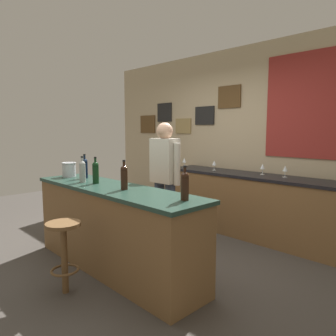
% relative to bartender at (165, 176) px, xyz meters
% --- Properties ---
extents(ground_plane, '(10.00, 10.00, 0.00)m').
position_rel_bartender_xyz_m(ground_plane, '(0.08, -0.45, -0.94)').
color(ground_plane, '#423D38').
extents(back_wall, '(6.00, 0.09, 2.80)m').
position_rel_bartender_xyz_m(back_wall, '(0.09, 1.58, 0.48)').
color(back_wall, tan).
rests_on(back_wall, ground_plane).
extents(bar_counter, '(2.39, 0.60, 0.92)m').
position_rel_bartender_xyz_m(bar_counter, '(0.08, -0.85, -0.47)').
color(bar_counter, brown).
rests_on(bar_counter, ground_plane).
extents(side_counter, '(2.66, 0.56, 0.90)m').
position_rel_bartender_xyz_m(side_counter, '(0.48, 1.20, -0.48)').
color(side_counter, brown).
rests_on(side_counter, ground_plane).
extents(bartender, '(0.52, 0.21, 1.62)m').
position_rel_bartender_xyz_m(bartender, '(0.00, 0.00, 0.00)').
color(bartender, '#384766').
rests_on(bartender, ground_plane).
extents(bar_stool, '(0.32, 0.32, 0.68)m').
position_rel_bartender_xyz_m(bar_stool, '(0.19, -1.48, -0.48)').
color(bar_stool, brown).
rests_on(bar_stool, ground_plane).
extents(wine_bottle_a, '(0.07, 0.07, 0.31)m').
position_rel_bartender_xyz_m(wine_bottle_a, '(-0.68, -0.75, 0.12)').
color(wine_bottle_a, black).
rests_on(wine_bottle_a, bar_counter).
extents(wine_bottle_b, '(0.07, 0.07, 0.31)m').
position_rel_bartender_xyz_m(wine_bottle_b, '(-0.42, -0.93, 0.12)').
color(wine_bottle_b, '#999E99').
rests_on(wine_bottle_b, bar_counter).
extents(wine_bottle_c, '(0.07, 0.07, 0.31)m').
position_rel_bartender_xyz_m(wine_bottle_c, '(-0.24, -0.86, 0.12)').
color(wine_bottle_c, black).
rests_on(wine_bottle_c, bar_counter).
extents(wine_bottle_d, '(0.07, 0.07, 0.31)m').
position_rel_bartender_xyz_m(wine_bottle_d, '(0.29, -0.85, 0.12)').
color(wine_bottle_d, black).
rests_on(wine_bottle_d, bar_counter).
extents(wine_bottle_e, '(0.07, 0.07, 0.31)m').
position_rel_bartender_xyz_m(wine_bottle_e, '(1.06, -0.77, 0.12)').
color(wine_bottle_e, black).
rests_on(wine_bottle_e, bar_counter).
extents(ice_bucket, '(0.19, 0.19, 0.19)m').
position_rel_bartender_xyz_m(ice_bucket, '(-0.93, -0.83, 0.08)').
color(ice_bucket, '#B7BABF').
rests_on(ice_bucket, bar_counter).
extents(wine_glass_a, '(0.07, 0.07, 0.16)m').
position_rel_bartender_xyz_m(wine_glass_a, '(-0.72, 1.15, 0.07)').
color(wine_glass_a, silver).
rests_on(wine_glass_a, side_counter).
extents(wine_glass_b, '(0.07, 0.07, 0.16)m').
position_rel_bartender_xyz_m(wine_glass_b, '(-0.11, 1.16, 0.07)').
color(wine_glass_b, silver).
rests_on(wine_glass_b, side_counter).
extents(wine_glass_c, '(0.07, 0.07, 0.16)m').
position_rel_bartender_xyz_m(wine_glass_c, '(0.65, 1.28, 0.07)').
color(wine_glass_c, silver).
rests_on(wine_glass_c, side_counter).
extents(wine_glass_d, '(0.07, 0.07, 0.16)m').
position_rel_bartender_xyz_m(wine_glass_d, '(0.99, 1.27, 0.07)').
color(wine_glass_d, silver).
rests_on(wine_glass_d, side_counter).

